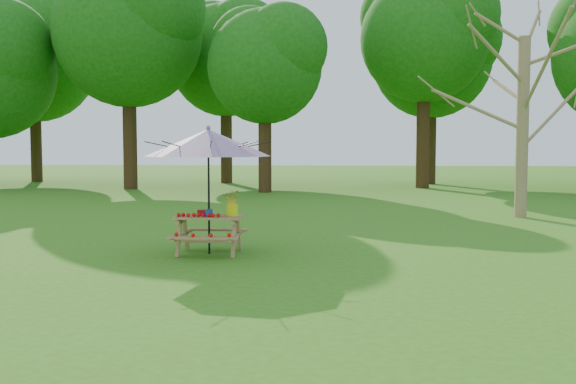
{
  "coord_description": "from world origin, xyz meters",
  "views": [
    {
      "loc": [
        5.96,
        -6.09,
        1.87
      ],
      "look_at": [
        5.05,
        4.93,
        1.1
      ],
      "focal_mm": 40.0,
      "sensor_mm": 36.0,
      "label": 1
    }
  ],
  "objects": [
    {
      "name": "produce_bins",
      "position": [
        3.62,
        4.95,
        0.72
      ],
      "size": [
        0.3,
        0.44,
        0.13
      ],
      "color": "#AD0D17",
      "rests_on": "picnic_table"
    },
    {
      "name": "patio_umbrella",
      "position": [
        3.66,
        4.93,
        1.95
      ],
      "size": [
        2.68,
        2.68,
        2.25
      ],
      "color": "black",
      "rests_on": "ground"
    },
    {
      "name": "picnic_table",
      "position": [
        3.66,
        4.93,
        0.33
      ],
      "size": [
        1.2,
        1.32,
        0.67
      ],
      "color": "#9A7345",
      "rests_on": "ground"
    },
    {
      "name": "flower_bucket",
      "position": [
        4.06,
        5.02,
        0.91
      ],
      "size": [
        0.31,
        0.28,
        0.45
      ],
      "color": "#F0F40C",
      "rests_on": "picnic_table"
    },
    {
      "name": "treeline",
      "position": [
        0.0,
        22.0,
        8.0
      ],
      "size": [
        60.0,
        12.0,
        16.0
      ],
      "primitive_type": null,
      "color": "#125A0F",
      "rests_on": "ground"
    },
    {
      "name": "tomatoes_row",
      "position": [
        3.51,
        4.75,
        0.71
      ],
      "size": [
        0.77,
        0.13,
        0.07
      ],
      "primitive_type": null,
      "color": "red",
      "rests_on": "picnic_table"
    }
  ]
}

